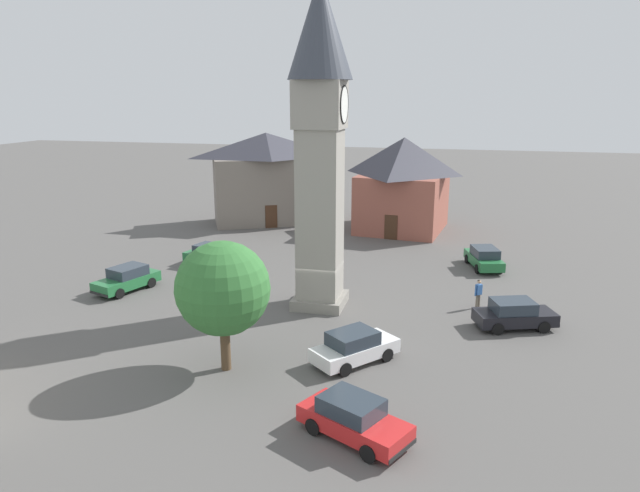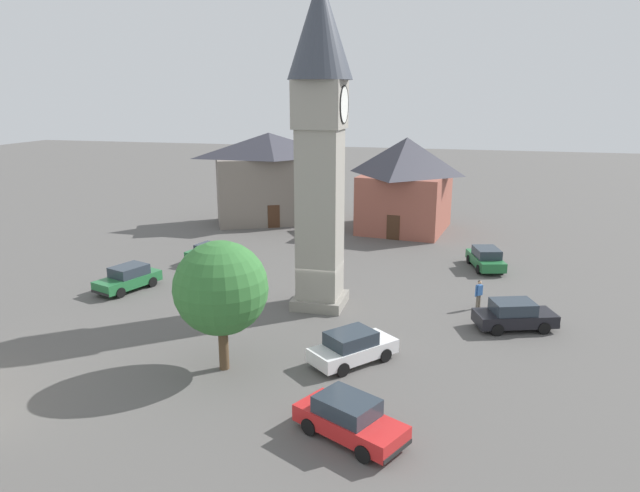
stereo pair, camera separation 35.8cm
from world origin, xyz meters
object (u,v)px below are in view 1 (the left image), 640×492
car_black_far (353,418)px  car_red_corner (212,255)px  car_silver_kerb (355,347)px  car_green_alley (127,279)px  building_terrace_right (403,183)px  tree (223,289)px  building_corner_back (267,177)px  car_blue_kerb (514,314)px  clock_tower (320,120)px  pedestrian (479,291)px  car_white_side (484,258)px

car_black_far → car_red_corner: bearing=36.4°
car_black_far → car_silver_kerb: bearing=10.0°
car_green_alley → building_terrace_right: bearing=-35.7°
tree → building_corner_back: building_corner_back is taller
car_blue_kerb → car_green_alley: size_ratio=1.00×
car_blue_kerb → tree: tree is taller
car_red_corner → building_terrace_right: 19.13m
car_black_far → car_green_alley: 20.74m
clock_tower → pedestrian: 13.18m
car_blue_kerb → building_terrace_right: 23.01m
car_green_alley → pedestrian: 21.36m
clock_tower → car_white_side: (9.87, -9.48, -9.79)m
car_green_alley → pedestrian: pedestrian is taller
clock_tower → building_corner_back: (20.52, 10.17, -6.26)m
building_corner_back → car_blue_kerb: bearing=-135.7°
clock_tower → car_red_corner: (5.90, 9.37, -9.79)m
car_black_far → building_corner_back: bearing=23.6°
clock_tower → car_black_far: clock_tower is taller
car_silver_kerb → car_red_corner: size_ratio=0.96×
pedestrian → car_black_far: bearing=162.3°
car_red_corner → tree: 16.65m
car_blue_kerb → building_corner_back: 30.07m
car_red_corner → car_black_far: bearing=-143.6°
car_silver_kerb → tree: tree is taller
car_silver_kerb → building_corner_back: building_corner_back is taller
car_blue_kerb → car_green_alley: same height
building_terrace_right → car_green_alley: bearing=144.3°
building_corner_back → car_green_alley: bearing=174.1°
car_silver_kerb → pedestrian: (8.52, -5.64, 0.25)m
car_black_far → building_terrace_right: building_terrace_right is taller
car_red_corner → car_white_side: (3.97, -18.85, 0.00)m
building_terrace_right → building_corner_back: (0.10, 12.76, 0.08)m
tree → car_red_corner: bearing=26.1°
car_blue_kerb → car_red_corner: same height
car_green_alley → clock_tower: bearing=-88.5°
car_black_far → car_green_alley: same height
car_silver_kerb → tree: (-2.01, 5.46, 3.04)m
car_white_side → car_red_corner: bearing=101.9°
pedestrian → car_red_corner: bearing=77.2°
car_silver_kerb → car_white_side: 17.77m
car_silver_kerb → building_corner_back: (27.30, 13.45, 3.53)m
car_white_side → pedestrian: pedestrian is taller
pedestrian → building_terrace_right: bearing=18.7°
clock_tower → car_white_side: size_ratio=4.09×
car_blue_kerb → tree: size_ratio=0.76×
car_red_corner → building_terrace_right: building_terrace_right is taller
car_silver_kerb → car_red_corner: (12.69, 12.66, 0.00)m
tree → building_corner_back: 30.39m
clock_tower → car_white_side: 16.83m
car_white_side → building_corner_back: building_corner_back is taller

